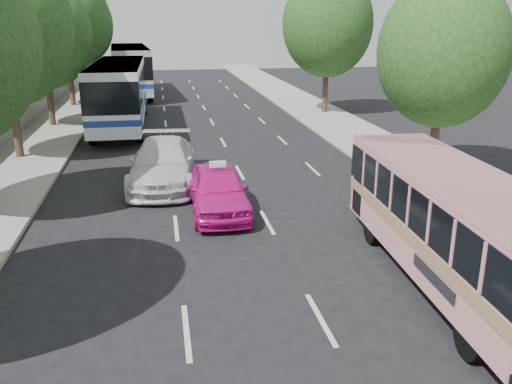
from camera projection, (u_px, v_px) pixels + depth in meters
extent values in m
plane|color=black|center=(259.00, 281.00, 13.47)|extent=(120.00, 120.00, 0.00)
cube|color=#9E998E|center=(49.00, 132.00, 30.78)|extent=(4.00, 90.00, 0.15)
cube|color=#9E998E|center=(335.00, 123.00, 33.62)|extent=(4.00, 90.00, 0.12)
cube|color=#9E998E|center=(13.00, 119.00, 30.23)|extent=(0.30, 90.00, 1.50)
cylinder|color=#38281E|center=(15.00, 119.00, 24.57)|extent=(0.36, 0.36, 3.80)
ellipsoid|color=#194016|center=(3.00, 27.00, 23.35)|extent=(6.00, 6.00, 6.90)
cylinder|color=#38281E|center=(50.00, 98.00, 32.13)|extent=(0.36, 0.36, 3.50)
ellipsoid|color=#194016|center=(43.00, 34.00, 31.01)|extent=(5.52, 5.52, 6.35)
sphere|color=#194016|center=(47.00, 13.00, 30.46)|extent=(3.59, 3.59, 3.59)
cylinder|color=#38281E|center=(71.00, 80.00, 39.58)|extent=(0.36, 0.36, 3.99)
ellipsoid|color=#194016|center=(65.00, 19.00, 38.30)|extent=(6.30, 6.30, 7.24)
sphere|color=#194016|center=(68.00, 1.00, 37.70)|extent=(4.09, 4.09, 4.09)
cylinder|color=#38281E|center=(82.00, 72.00, 47.09)|extent=(0.36, 0.36, 3.72)
ellipsoid|color=#194016|center=(78.00, 25.00, 45.89)|extent=(5.88, 5.88, 6.76)
sphere|color=#194016|center=(81.00, 10.00, 45.32)|extent=(3.82, 3.82, 3.82)
cylinder|color=#38281E|center=(434.00, 138.00, 21.93)|extent=(0.36, 0.36, 3.23)
ellipsoid|color=#194016|center=(443.00, 52.00, 20.89)|extent=(5.10, 5.10, 5.87)
sphere|color=#194016|center=(460.00, 24.00, 20.37)|extent=(3.32, 3.31, 3.31)
cylinder|color=#38281E|center=(325.00, 86.00, 36.89)|extent=(0.36, 0.36, 3.80)
ellipsoid|color=#194016|center=(328.00, 24.00, 35.68)|extent=(6.00, 6.00, 6.90)
sphere|color=#194016|center=(336.00, 5.00, 35.10)|extent=(3.90, 3.90, 3.90)
cube|color=pink|center=(452.00, 221.00, 12.87)|extent=(2.65, 8.95, 2.37)
cube|color=#9E7A59|center=(450.00, 231.00, 12.95)|extent=(2.69, 8.97, 0.31)
cube|color=black|center=(454.00, 203.00, 12.74)|extent=(2.70, 8.98, 0.97)
cube|color=pink|center=(457.00, 176.00, 12.53)|extent=(2.67, 8.97, 0.14)
cylinder|color=black|center=(373.00, 228.00, 15.63)|extent=(0.31, 0.93, 0.92)
cylinder|color=black|center=(436.00, 225.00, 15.85)|extent=(0.31, 0.93, 0.92)
cylinder|color=black|center=(471.00, 337.00, 10.27)|extent=(0.31, 0.93, 0.92)
imported|color=#DB138C|center=(218.00, 190.00, 18.05)|extent=(1.91, 4.66, 1.58)
imported|color=silver|center=(163.00, 163.00, 21.10)|extent=(2.90, 6.09, 1.71)
cube|color=white|center=(119.00, 91.00, 31.89)|extent=(2.75, 12.71, 3.23)
cube|color=black|center=(119.00, 84.00, 31.77)|extent=(2.80, 12.74, 1.59)
cube|color=navy|center=(120.00, 105.00, 32.14)|extent=(2.79, 12.73, 0.32)
cube|color=white|center=(117.00, 64.00, 31.42)|extent=(2.77, 12.73, 0.15)
cylinder|color=black|center=(107.00, 108.00, 35.96)|extent=(0.34, 1.17, 1.16)
cylinder|color=black|center=(144.00, 107.00, 36.35)|extent=(0.34, 1.17, 1.16)
cylinder|color=black|center=(92.00, 133.00, 28.01)|extent=(0.34, 1.17, 1.16)
cylinder|color=black|center=(140.00, 132.00, 28.40)|extent=(0.34, 1.17, 1.16)
cube|color=silver|center=(130.00, 67.00, 45.73)|extent=(3.84, 13.65, 3.43)
cube|color=black|center=(130.00, 62.00, 45.61)|extent=(3.89, 13.69, 1.68)
cube|color=navy|center=(131.00, 78.00, 46.00)|extent=(3.88, 13.68, 0.34)
cube|color=silver|center=(129.00, 47.00, 45.24)|extent=(3.86, 13.67, 0.16)
cylinder|color=black|center=(116.00, 83.00, 49.89)|extent=(0.45, 1.26, 1.24)
cylinder|color=black|center=(144.00, 82.00, 50.50)|extent=(0.45, 1.26, 1.24)
cylinder|color=black|center=(117.00, 96.00, 41.60)|extent=(0.45, 1.26, 1.24)
cylinder|color=black|center=(150.00, 94.00, 42.20)|extent=(0.45, 1.26, 1.24)
cube|color=silver|center=(218.00, 164.00, 17.78)|extent=(0.55, 0.19, 0.18)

